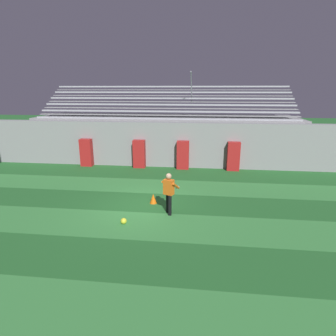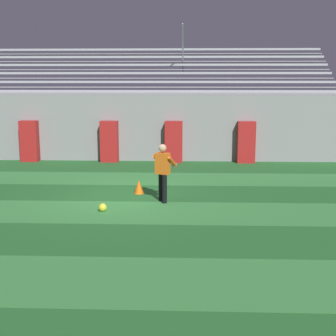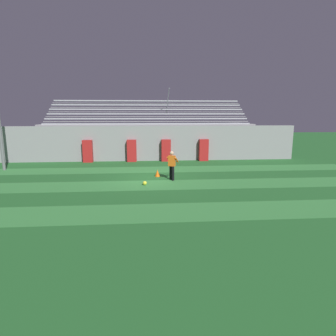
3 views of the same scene
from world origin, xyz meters
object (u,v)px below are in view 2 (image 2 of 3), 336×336
Objects in this scene: padding_pillar_gate_left at (109,141)px; traffic_cone at (139,187)px; padding_pillar_far_right at (246,142)px; goalkeeper at (163,169)px; soccer_ball at (103,207)px; padding_pillar_gate_right at (174,142)px; padding_pillar_far_left at (29,141)px.

padding_pillar_gate_left is 5.93m from traffic_cone.
padding_pillar_far_right reaches higher than traffic_cone.
soccer_ball is at bearing -145.41° from goalkeeper.
padding_pillar_gate_right is at bearing 80.64° from traffic_cone.
padding_pillar_far_left is 1.04× the size of goalkeeper.
padding_pillar_far_left is at bearing 180.00° from padding_pillar_gate_right.
padding_pillar_far_left is (-3.43, 0.00, 0.00)m from padding_pillar_gate_left.
soccer_ball is at bearing -59.66° from padding_pillar_far_left.
padding_pillar_gate_left and padding_pillar_gate_right have the same top height.
padding_pillar_far_right is at bearing 64.19° from goalkeeper.
goalkeeper is at bearing -50.63° from traffic_cone.
padding_pillar_gate_right and padding_pillar_far_left have the same top height.
soccer_ball is (-1.55, -1.07, -0.84)m from goalkeeper.
padding_pillar_gate_right is 6.58m from goalkeeper.
padding_pillar_gate_left is at bearing 0.00° from padding_pillar_far_left.
padding_pillar_far_right is at bearing 54.71° from traffic_cone.
padding_pillar_gate_left reaches higher than soccer_ball.
padding_pillar_far_right is at bearing 0.00° from padding_pillar_far_left.
goalkeeper is 3.98× the size of traffic_cone.
soccer_ball is (-1.69, -7.65, -0.76)m from padding_pillar_gate_right.
padding_pillar_gate_left is at bearing 111.57° from goalkeeper.
traffic_cone reaches higher than soccer_ball.
padding_pillar_gate_right is 1.00× the size of padding_pillar_far_right.
padding_pillar_gate_left is 7.07m from goalkeeper.
padding_pillar_far_right is (3.05, 0.00, 0.00)m from padding_pillar_gate_right.
padding_pillar_gate_left is 1.00× the size of padding_pillar_far_left.
soccer_ball is 0.52× the size of traffic_cone.
padding_pillar_gate_left is at bearing 180.00° from padding_pillar_far_right.
padding_pillar_gate_right is (2.73, 0.00, 0.00)m from padding_pillar_gate_left.
padding_pillar_far_left reaches higher than traffic_cone.
padding_pillar_far_right is at bearing 0.00° from padding_pillar_gate_left.
padding_pillar_far_right is (5.78, 0.00, 0.00)m from padding_pillar_gate_left.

